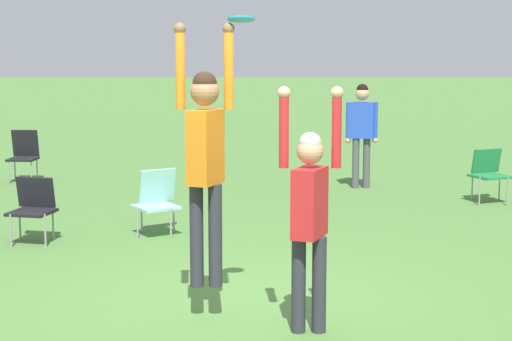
{
  "coord_description": "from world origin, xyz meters",
  "views": [
    {
      "loc": [
        0.1,
        -7.67,
        2.37
      ],
      "look_at": [
        0.16,
        -0.28,
        1.3
      ],
      "focal_mm": 60.0,
      "sensor_mm": 36.0,
      "label": 1
    }
  ],
  "objects_px": {
    "camping_chair_2": "(33,205)",
    "person_spectator_near": "(362,126)",
    "person_jumping": "(205,147)",
    "camping_chair_3": "(24,152)",
    "camping_chair_1": "(156,198)",
    "person_defending": "(310,205)",
    "frisbee": "(241,19)",
    "camping_chair_0": "(489,171)"
  },
  "relations": [
    {
      "from": "camping_chair_3",
      "to": "person_defending",
      "type": "bearing_deg",
      "value": 123.88
    },
    {
      "from": "frisbee",
      "to": "person_spectator_near",
      "type": "distance_m",
      "value": 7.45
    },
    {
      "from": "person_defending",
      "to": "person_spectator_near",
      "type": "xyz_separation_m",
      "value": [
        1.4,
        7.39,
        -0.02
      ]
    },
    {
      "from": "person_spectator_near",
      "to": "person_defending",
      "type": "bearing_deg",
      "value": -86.42
    },
    {
      "from": "frisbee",
      "to": "camping_chair_0",
      "type": "bearing_deg",
      "value": 56.66
    },
    {
      "from": "frisbee",
      "to": "camping_chair_0",
      "type": "height_order",
      "value": "frisbee"
    },
    {
      "from": "frisbee",
      "to": "camping_chair_3",
      "type": "xyz_separation_m",
      "value": [
        -3.94,
        7.84,
        -2.08
      ]
    },
    {
      "from": "person_jumping",
      "to": "camping_chair_3",
      "type": "height_order",
      "value": "person_jumping"
    },
    {
      "from": "person_jumping",
      "to": "camping_chair_3",
      "type": "xyz_separation_m",
      "value": [
        -3.63,
        7.83,
        -1.0
      ]
    },
    {
      "from": "frisbee",
      "to": "camping_chair_1",
      "type": "bearing_deg",
      "value": 107.97
    },
    {
      "from": "camping_chair_1",
      "to": "camping_chair_3",
      "type": "bearing_deg",
      "value": -90.01
    },
    {
      "from": "camping_chair_2",
      "to": "person_spectator_near",
      "type": "height_order",
      "value": "person_spectator_near"
    },
    {
      "from": "camping_chair_2",
      "to": "person_jumping",
      "type": "bearing_deg",
      "value": 140.38
    },
    {
      "from": "person_defending",
      "to": "frisbee",
      "type": "height_order",
      "value": "frisbee"
    },
    {
      "from": "person_defending",
      "to": "frisbee",
      "type": "distance_m",
      "value": 1.66
    },
    {
      "from": "person_jumping",
      "to": "person_defending",
      "type": "xyz_separation_m",
      "value": [
        0.87,
        -0.37,
        -0.43
      ]
    },
    {
      "from": "person_jumping",
      "to": "camping_chair_3",
      "type": "distance_m",
      "value": 8.69
    },
    {
      "from": "camping_chair_3",
      "to": "person_spectator_near",
      "type": "bearing_deg",
      "value": 177.23
    },
    {
      "from": "person_defending",
      "to": "camping_chair_0",
      "type": "relative_size",
      "value": 2.54
    },
    {
      "from": "camping_chair_1",
      "to": "frisbee",
      "type": "bearing_deg",
      "value": 75.21
    },
    {
      "from": "camping_chair_2",
      "to": "person_spectator_near",
      "type": "relative_size",
      "value": 0.45
    },
    {
      "from": "frisbee",
      "to": "camping_chair_3",
      "type": "bearing_deg",
      "value": 116.7
    },
    {
      "from": "camping_chair_1",
      "to": "person_spectator_near",
      "type": "height_order",
      "value": "person_spectator_near"
    },
    {
      "from": "person_defending",
      "to": "frisbee",
      "type": "xyz_separation_m",
      "value": [
        -0.56,
        0.37,
        1.52
      ]
    },
    {
      "from": "frisbee",
      "to": "camping_chair_2",
      "type": "relative_size",
      "value": 0.29
    },
    {
      "from": "person_defending",
      "to": "camping_chair_0",
      "type": "bearing_deg",
      "value": 175.45
    },
    {
      "from": "person_defending",
      "to": "camping_chair_3",
      "type": "xyz_separation_m",
      "value": [
        -4.5,
        8.21,
        -0.56
      ]
    },
    {
      "from": "camping_chair_1",
      "to": "camping_chair_2",
      "type": "relative_size",
      "value": 1.04
    },
    {
      "from": "person_jumping",
      "to": "camping_chair_2",
      "type": "distance_m",
      "value": 3.91
    },
    {
      "from": "camping_chair_1",
      "to": "camping_chair_2",
      "type": "height_order",
      "value": "camping_chair_1"
    },
    {
      "from": "person_defending",
      "to": "person_spectator_near",
      "type": "bearing_deg",
      "value": -167.55
    },
    {
      "from": "camping_chair_1",
      "to": "camping_chair_2",
      "type": "xyz_separation_m",
      "value": [
        -1.46,
        -0.43,
        -0.0
      ]
    },
    {
      "from": "camping_chair_0",
      "to": "camping_chair_2",
      "type": "relative_size",
      "value": 1.03
    },
    {
      "from": "person_defending",
      "to": "camping_chair_3",
      "type": "height_order",
      "value": "person_defending"
    },
    {
      "from": "camping_chair_1",
      "to": "person_defending",
      "type": "bearing_deg",
      "value": 80.99
    },
    {
      "from": "person_jumping",
      "to": "camping_chair_0",
      "type": "bearing_deg",
      "value": -12.32
    },
    {
      "from": "camping_chair_0",
      "to": "person_spectator_near",
      "type": "bearing_deg",
      "value": -58.81
    },
    {
      "from": "camping_chair_1",
      "to": "person_spectator_near",
      "type": "relative_size",
      "value": 0.47
    },
    {
      "from": "camping_chair_0",
      "to": "camping_chair_3",
      "type": "relative_size",
      "value": 0.89
    },
    {
      "from": "person_defending",
      "to": "camping_chair_2",
      "type": "distance_m",
      "value": 4.65
    },
    {
      "from": "camping_chair_2",
      "to": "person_spectator_near",
      "type": "xyz_separation_m",
      "value": [
        4.53,
        4.01,
        0.6
      ]
    },
    {
      "from": "person_defending",
      "to": "person_spectator_near",
      "type": "height_order",
      "value": "person_defending"
    }
  ]
}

